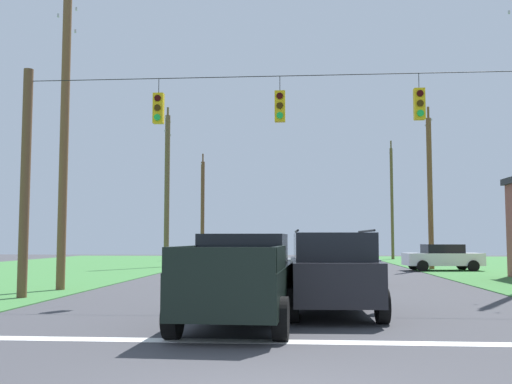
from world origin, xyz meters
TOP-DOWN VIEW (x-y plane):
  - stop_bar_stripe at (0.00, 3.99)m, footprint 13.43×0.45m
  - lane_dash_0 at (0.00, 9.99)m, footprint 2.50×0.15m
  - lane_dash_1 at (0.00, 17.27)m, footprint 2.50×0.15m
  - lane_dash_2 at (0.00, 25.48)m, footprint 2.50×0.15m
  - lane_dash_3 at (0.00, 30.63)m, footprint 2.50×0.15m
  - overhead_signal_span at (-0.00, 11.01)m, footprint 16.64×0.31m
  - pickup_truck at (-0.87, 6.02)m, footprint 2.45×5.47m
  - suv_black at (1.18, 7.99)m, footprint 2.32×4.85m
  - distant_car_crossing_white at (8.56, 27.89)m, footprint 4.43×2.29m
  - distant_car_oncoming at (1.46, 17.51)m, footprint 4.41×2.24m
  - utility_pole_far_right at (8.30, 29.53)m, footprint 0.31×1.84m
  - utility_pole_near_left at (8.62, 46.46)m, footprint 0.26×1.83m
  - utility_pole_far_left at (-8.13, 13.86)m, footprint 0.31×1.77m
  - utility_pole_distant_right at (-8.24, 30.98)m, footprint 0.34×1.73m
  - utility_pole_distant_left at (-8.29, 45.39)m, footprint 0.34×1.88m

SIDE VIEW (x-z plane):
  - stop_bar_stripe at x=0.00m, z-range 0.00..0.01m
  - lane_dash_0 at x=0.00m, z-range 0.00..0.01m
  - lane_dash_1 at x=0.00m, z-range 0.00..0.01m
  - lane_dash_2 at x=0.00m, z-range 0.00..0.01m
  - lane_dash_3 at x=0.00m, z-range 0.00..0.01m
  - distant_car_crossing_white at x=8.56m, z-range 0.03..1.55m
  - distant_car_oncoming at x=1.46m, z-range 0.03..1.55m
  - pickup_truck at x=-0.87m, z-range -0.01..1.94m
  - suv_black at x=1.18m, z-range 0.03..2.09m
  - overhead_signal_span at x=0.00m, z-range 0.36..7.58m
  - utility_pole_distant_left at x=-8.29m, z-range -0.23..9.25m
  - utility_pole_far_right at x=8.30m, z-range -0.20..9.72m
  - utility_pole_distant_right at x=-8.24m, z-range -0.06..10.43m
  - utility_pole_near_left at x=8.62m, z-range -0.13..10.51m
  - utility_pole_far_left at x=-8.13m, z-range -0.07..11.54m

